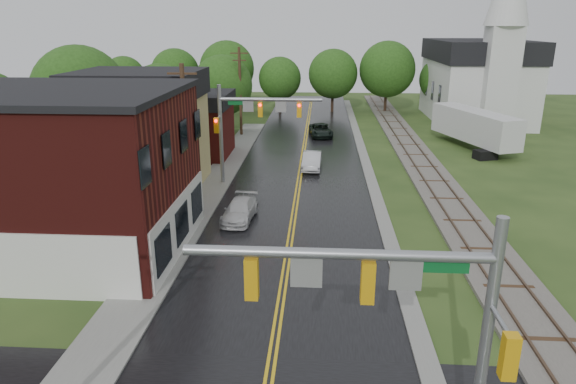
# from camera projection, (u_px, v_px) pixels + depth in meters

# --- Properties ---
(main_road) EXTENTS (10.00, 90.00, 0.02)m
(main_road) POSITION_uv_depth(u_px,v_px,m) (300.00, 173.00, 40.41)
(main_road) COLOR black
(main_road) RESTS_ON ground
(curb_right) EXTENTS (0.80, 70.00, 0.12)m
(curb_right) POSITION_uv_depth(u_px,v_px,m) (364.00, 159.00, 44.82)
(curb_right) COLOR gray
(curb_right) RESTS_ON ground
(sidewalk_left) EXTENTS (2.40, 50.00, 0.12)m
(sidewalk_left) POSITION_uv_depth(u_px,v_px,m) (209.00, 192.00, 36.05)
(sidewalk_left) COLOR gray
(sidewalk_left) RESTS_ON ground
(brick_building) EXTENTS (14.30, 10.30, 8.30)m
(brick_building) POSITION_uv_depth(u_px,v_px,m) (39.00, 172.00, 25.66)
(brick_building) COLOR #4E1310
(brick_building) RESTS_ON ground
(yellow_house) EXTENTS (8.00, 7.00, 6.40)m
(yellow_house) POSITION_uv_depth(u_px,v_px,m) (143.00, 143.00, 36.29)
(yellow_house) COLOR tan
(yellow_house) RESTS_ON ground
(darkred_building) EXTENTS (7.00, 6.00, 4.40)m
(darkred_building) POSITION_uv_depth(u_px,v_px,m) (189.00, 132.00, 45.07)
(darkred_building) COLOR #3F0F0C
(darkred_building) RESTS_ON ground
(church) EXTENTS (10.40, 18.40, 20.00)m
(church) POSITION_uv_depth(u_px,v_px,m) (480.00, 72.00, 59.85)
(church) COLOR silver
(church) RESTS_ON ground
(railroad) EXTENTS (3.20, 80.00, 0.30)m
(railroad) POSITION_uv_depth(u_px,v_px,m) (418.00, 158.00, 44.50)
(railroad) COLOR #59544C
(railroad) RESTS_ON ground
(traffic_signal_near) EXTENTS (7.34, 0.30, 7.20)m
(traffic_signal_near) POSITION_uv_depth(u_px,v_px,m) (399.00, 303.00, 12.10)
(traffic_signal_near) COLOR gray
(traffic_signal_near) RESTS_ON ground
(traffic_signal_far) EXTENTS (7.34, 0.43, 7.20)m
(traffic_signal_far) POSITION_uv_depth(u_px,v_px,m) (250.00, 117.00, 36.22)
(traffic_signal_far) COLOR gray
(traffic_signal_far) RESTS_ON ground
(utility_pole_b) EXTENTS (1.80, 0.28, 9.00)m
(utility_pole_b) POSITION_uv_depth(u_px,v_px,m) (186.00, 134.00, 31.77)
(utility_pole_b) COLOR #382616
(utility_pole_b) RESTS_ON ground
(utility_pole_c) EXTENTS (1.80, 0.28, 9.00)m
(utility_pole_c) POSITION_uv_depth(u_px,v_px,m) (240.00, 90.00, 52.62)
(utility_pole_c) COLOR #382616
(utility_pole_c) RESTS_ON ground
(tree_left_b) EXTENTS (7.60, 7.60, 9.69)m
(tree_left_b) POSITION_uv_depth(u_px,v_px,m) (82.00, 95.00, 41.51)
(tree_left_b) COLOR black
(tree_left_b) RESTS_ON ground
(tree_left_c) EXTENTS (6.00, 6.00, 7.65)m
(tree_left_c) POSITION_uv_depth(u_px,v_px,m) (161.00, 97.00, 49.23)
(tree_left_c) COLOR black
(tree_left_c) RESTS_ON ground
(tree_left_e) EXTENTS (6.40, 6.40, 8.16)m
(tree_left_e) POSITION_uv_depth(u_px,v_px,m) (224.00, 87.00, 54.51)
(tree_left_e) COLOR black
(tree_left_e) RESTS_ON ground
(suv_dark) EXTENTS (2.72, 4.92, 1.30)m
(suv_dark) POSITION_uv_depth(u_px,v_px,m) (321.00, 130.00, 53.32)
(suv_dark) COLOR black
(suv_dark) RESTS_ON ground
(sedan_silver) EXTENTS (1.59, 4.18, 1.36)m
(sedan_silver) POSITION_uv_depth(u_px,v_px,m) (312.00, 161.00, 41.39)
(sedan_silver) COLOR silver
(sedan_silver) RESTS_ON ground
(pickup_white) EXTENTS (1.99, 4.24, 1.20)m
(pickup_white) POSITION_uv_depth(u_px,v_px,m) (240.00, 210.00, 30.69)
(pickup_white) COLOR silver
(pickup_white) RESTS_ON ground
(semi_trailer) EXTENTS (5.82, 11.23, 3.56)m
(semi_trailer) POSITION_uv_depth(u_px,v_px,m) (474.00, 126.00, 47.82)
(semi_trailer) COLOR black
(semi_trailer) RESTS_ON ground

